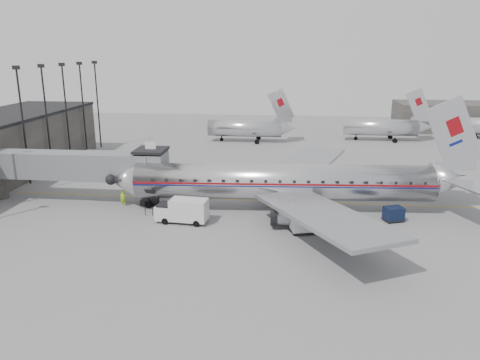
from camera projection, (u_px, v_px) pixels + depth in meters
The scene contains 12 objects.
ground at pixel (225, 217), 49.66m from camera, with size 160.00×160.00×0.00m, color slate.
hangar at pixel (468, 117), 101.68m from camera, with size 30.00×12.00×6.00m, color #34312F.
apron_line at pixel (257, 200), 55.10m from camera, with size 0.15×60.00×0.01m, color gold.
jet_bridge at pixel (86, 167), 53.75m from camera, with size 21.00×6.20×7.10m.
floodlight_masts at pixel (35, 117), 62.67m from camera, with size 0.90×42.25×15.25m.
distant_aircraft_near at pixel (246, 128), 89.31m from camera, with size 16.39×3.20×10.26m.
distant_aircraft_mid at pixel (381, 127), 90.48m from camera, with size 16.39×3.20×10.26m.
airliner at pixel (291, 182), 51.01m from camera, with size 40.39×37.34×12.77m.
service_van at pixel (183, 210), 47.82m from camera, with size 5.46×2.51×2.49m.
baggage_cart_navy at pixel (394, 214), 48.26m from camera, with size 2.34×2.07×1.53m.
baggage_cart_white at pixel (303, 223), 45.18m from camera, with size 2.75×2.35×1.86m.
ramp_worker at pixel (123, 198), 52.90m from camera, with size 0.68×0.44×1.86m, color #A5E31A.
Camera 1 is at (6.53, -46.32, 17.21)m, focal length 35.00 mm.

